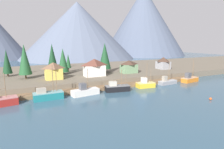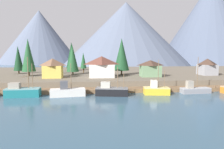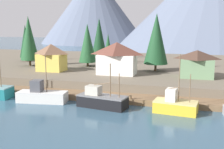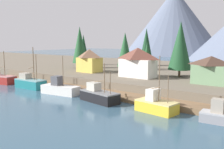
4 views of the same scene
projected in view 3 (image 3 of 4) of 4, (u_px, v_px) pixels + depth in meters
name	position (u px, v px, depth m)	size (l,w,h in m)	color
ground_plane	(131.00, 83.00, 65.52)	(400.00, 400.00, 1.00)	#335166
dock	(110.00, 97.00, 48.27)	(80.00, 4.00, 1.60)	brown
shoreline_bank	(140.00, 68.00, 76.60)	(400.00, 56.00, 2.50)	#665B4C
mountain_west_peak	(94.00, 7.00, 201.91)	(75.52, 75.52, 50.00)	slate
mountain_central_peak	(214.00, 0.00, 155.13)	(107.64, 107.64, 52.87)	slate
fishing_boat_white	(42.00, 95.00, 47.13)	(8.48, 3.85, 7.86)	silver
fishing_boat_black	(101.00, 100.00, 44.14)	(8.16, 4.27, 6.98)	black
fishing_boat_yellow	(175.00, 105.00, 41.37)	(6.51, 3.78, 8.65)	gold
house_white	(117.00, 58.00, 58.67)	(8.19, 4.63, 6.73)	silver
house_green	(197.00, 64.00, 55.38)	(6.65, 4.98, 5.39)	#6B8E66
house_yellow	(51.00, 57.00, 63.15)	(6.06, 4.51, 6.06)	gold
conifer_near_left	(29.00, 38.00, 70.15)	(4.53, 4.53, 12.44)	#4C3823
conifer_near_right	(99.00, 37.00, 84.56)	(4.54, 4.54, 12.29)	#4C3823
conifer_mid_left	(87.00, 43.00, 69.81)	(4.35, 4.35, 10.60)	#4C3823
conifer_mid_right	(26.00, 41.00, 79.54)	(3.51, 3.51, 10.29)	#4C3823
conifer_back_left	(156.00, 39.00, 62.31)	(5.35, 5.35, 12.75)	#4C3823
conifer_back_right	(108.00, 46.00, 74.91)	(2.38, 2.38, 7.95)	#4C3823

